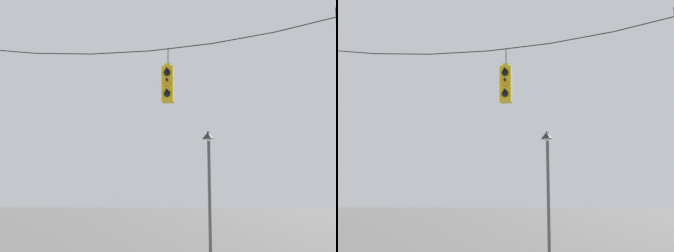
{
  "view_description": "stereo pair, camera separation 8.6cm",
  "coord_description": "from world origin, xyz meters",
  "views": [
    {
      "loc": [
        3.34,
        -11.65,
        1.92
      ],
      "look_at": [
        1.5,
        0.47,
        4.1
      ],
      "focal_mm": 45.0,
      "sensor_mm": 36.0,
      "label": 1
    },
    {
      "loc": [
        3.42,
        -11.63,
        1.92
      ],
      "look_at": [
        1.5,
        0.47,
        4.1
      ],
      "focal_mm": 45.0,
      "sensor_mm": 36.0,
      "label": 2
    }
  ],
  "objects": [
    {
      "name": "traffic_light_over_intersection",
      "position": [
        1.5,
        0.46,
        5.38
      ],
      "size": [
        0.34,
        0.46,
        1.66
      ],
      "color": "yellow"
    },
    {
      "name": "span_wire",
      "position": [
        -0.0,
        0.47,
        6.72
      ],
      "size": [
        13.21,
        0.03,
        0.79
      ],
      "color": "black"
    },
    {
      "name": "street_lamp",
      "position": [
        2.46,
        4.51,
        3.27
      ],
      "size": [
        0.44,
        0.76,
        4.55
      ],
      "color": "#515156",
      "rests_on": "ground_plane"
    }
  ]
}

